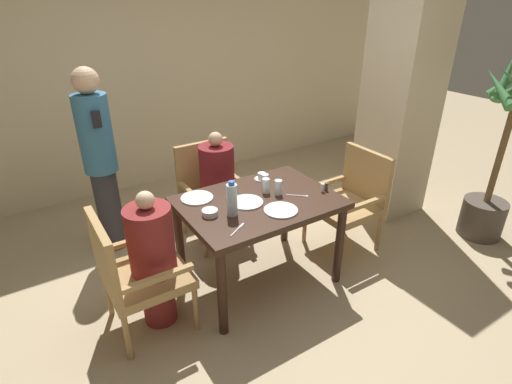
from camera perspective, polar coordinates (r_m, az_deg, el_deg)
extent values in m
plane|color=tan|center=(3.53, 0.39, -12.18)|extent=(16.00, 16.00, 0.00)
cube|color=beige|center=(5.03, -15.35, 16.43)|extent=(8.00, 0.06, 2.80)
cube|color=beige|center=(4.43, 20.26, 13.80)|extent=(0.60, 0.60, 2.70)
cube|color=#331E14|center=(3.12, 0.43, -1.53)|extent=(1.21, 0.87, 0.05)
cylinder|color=#331E14|center=(2.85, -4.87, -14.20)|extent=(0.07, 0.07, 0.72)
cylinder|color=#331E14|center=(3.37, 11.80, -7.44)|extent=(0.07, 0.07, 0.72)
cylinder|color=#331E14|center=(3.40, -10.87, -7.00)|extent=(0.07, 0.07, 0.72)
cylinder|color=#331E14|center=(3.85, 4.19, -2.28)|extent=(0.07, 0.07, 0.72)
cube|color=#A88451|center=(2.98, -15.28, -11.55)|extent=(0.55, 0.55, 0.07)
cube|color=#A88451|center=(2.78, -20.96, -8.53)|extent=(0.05, 0.55, 0.48)
cube|color=#A88451|center=(3.10, -17.14, -6.70)|extent=(0.50, 0.04, 0.04)
cube|color=#A88451|center=(2.69, -13.90, -11.90)|extent=(0.50, 0.04, 0.04)
cylinder|color=#A88451|center=(3.36, -12.16, -11.12)|extent=(0.04, 0.04, 0.38)
cylinder|color=#A88451|center=(3.00, -8.59, -16.13)|extent=(0.04, 0.04, 0.38)
cylinder|color=#A88451|center=(3.27, -20.36, -13.52)|extent=(0.04, 0.04, 0.38)
cylinder|color=#A88451|center=(2.91, -17.90, -19.10)|extent=(0.04, 0.04, 0.38)
cylinder|color=maroon|center=(3.11, -13.78, -14.03)|extent=(0.24, 0.24, 0.45)
cylinder|color=maroon|center=(2.83, -14.81, -6.68)|extent=(0.32, 0.32, 0.49)
sphere|color=beige|center=(2.68, -15.57, -1.14)|extent=(0.12, 0.12, 0.12)
cube|color=#A88451|center=(3.87, -5.79, -1.17)|extent=(0.55, 0.55, 0.07)
cube|color=#A88451|center=(3.96, -7.67, 3.80)|extent=(0.55, 0.05, 0.48)
cube|color=#A88451|center=(3.90, -2.56, 1.78)|extent=(0.04, 0.50, 0.04)
cube|color=#A88451|center=(3.70, -9.41, -0.03)|extent=(0.04, 0.50, 0.04)
cylinder|color=#A88451|center=(3.89, -0.76, -4.65)|extent=(0.04, 0.04, 0.38)
cylinder|color=#A88451|center=(3.70, -7.28, -6.73)|extent=(0.04, 0.04, 0.38)
cylinder|color=#A88451|center=(4.26, -4.23, -1.75)|extent=(0.04, 0.04, 0.38)
cylinder|color=#A88451|center=(4.09, -10.29, -3.48)|extent=(0.04, 0.04, 0.38)
cylinder|color=maroon|center=(3.91, -5.26, -4.01)|extent=(0.24, 0.24, 0.45)
cylinder|color=maroon|center=(3.69, -5.58, 2.63)|extent=(0.32, 0.32, 0.54)
sphere|color=tan|center=(3.56, -5.81, 7.52)|extent=(0.13, 0.13, 0.13)
cube|color=#A88451|center=(3.81, 12.38, -2.17)|extent=(0.55, 0.55, 0.07)
cube|color=#A88451|center=(3.86, 15.51, 2.40)|extent=(0.05, 0.55, 0.48)
cube|color=#A88451|center=(3.58, 15.42, -1.64)|extent=(0.50, 0.04, 0.04)
cube|color=#A88451|center=(3.90, 10.02, 1.33)|extent=(0.50, 0.04, 0.04)
cylinder|color=#A88451|center=(3.63, 11.89, -7.91)|extent=(0.04, 0.04, 0.38)
cylinder|color=#A88451|center=(3.93, 7.00, -4.58)|extent=(0.04, 0.04, 0.38)
cylinder|color=#A88451|center=(3.94, 17.11, -5.55)|extent=(0.04, 0.04, 0.38)
cylinder|color=#A88451|center=(4.22, 12.20, -2.66)|extent=(0.04, 0.04, 0.38)
cylinder|color=#2D2D33|center=(3.98, -20.20, -2.33)|extent=(0.22, 0.22, 0.80)
cylinder|color=teal|center=(3.70, -21.98, 7.70)|extent=(0.29, 0.29, 0.68)
sphere|color=tan|center=(3.59, -23.22, 14.45)|extent=(0.22, 0.22, 0.22)
cube|color=black|center=(3.49, -21.83, 9.59)|extent=(0.07, 0.01, 0.14)
cylinder|color=#4C4238|center=(4.61, 29.56, -3.22)|extent=(0.41, 0.41, 0.38)
cylinder|color=brown|center=(4.35, 31.56, 4.66)|extent=(0.06, 0.06, 0.99)
cone|color=#38753D|center=(4.21, 32.16, 13.84)|extent=(0.35, 0.18, 0.44)
cone|color=#38753D|center=(4.08, 31.38, 12.64)|extent=(0.28, 0.45, 0.32)
cylinder|color=white|center=(2.96, 3.56, -2.60)|extent=(0.25, 0.25, 0.01)
cylinder|color=white|center=(3.06, -1.34, -1.46)|extent=(0.25, 0.25, 0.01)
cylinder|color=white|center=(3.16, -8.43, -0.84)|extent=(0.25, 0.25, 0.01)
cylinder|color=white|center=(3.45, 0.82, 1.90)|extent=(0.13, 0.13, 0.01)
cylinder|color=white|center=(3.44, 0.82, 2.36)|extent=(0.07, 0.07, 0.05)
cylinder|color=white|center=(2.91, -6.60, -2.94)|extent=(0.12, 0.12, 0.05)
cylinder|color=silver|center=(2.86, -3.46, -1.14)|extent=(0.08, 0.08, 0.24)
cylinder|color=#3359B2|center=(2.80, -3.53, 1.29)|extent=(0.04, 0.04, 0.03)
cylinder|color=silver|center=(3.17, 3.25, 0.64)|extent=(0.06, 0.06, 0.12)
cylinder|color=silver|center=(3.20, 1.41, 0.91)|extent=(0.06, 0.06, 0.12)
cylinder|color=silver|center=(3.28, 1.30, 1.56)|extent=(0.06, 0.06, 0.12)
cylinder|color=white|center=(3.27, 9.49, 0.62)|extent=(0.03, 0.03, 0.07)
cylinder|color=#4C3D2D|center=(3.29, 10.00, 0.75)|extent=(0.03, 0.03, 0.07)
cube|color=silver|center=(3.19, 5.72, -0.50)|extent=(0.12, 0.11, 0.00)
cube|color=silver|center=(3.19, 7.11, -0.58)|extent=(0.04, 0.04, 0.00)
cube|color=silver|center=(2.72, -2.84, -5.53)|extent=(0.14, 0.09, 0.00)
cube|color=silver|center=(2.78, -2.08, -4.77)|extent=(0.06, 0.05, 0.00)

